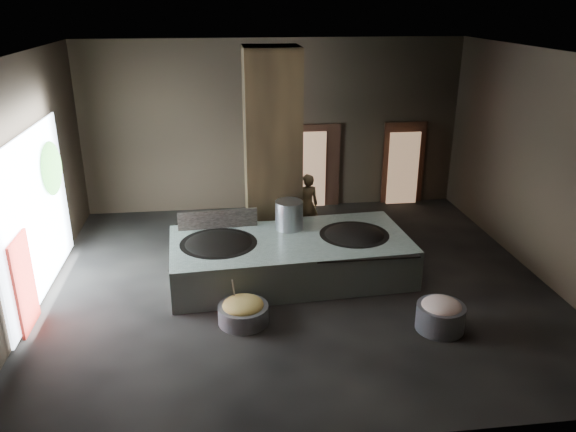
{
  "coord_description": "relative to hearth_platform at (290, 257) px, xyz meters",
  "views": [
    {
      "loc": [
        -1.45,
        -10.13,
        5.4
      ],
      "look_at": [
        -0.12,
        0.49,
        1.25
      ],
      "focal_mm": 35.0,
      "sensor_mm": 36.0,
      "label": 1
    }
  ],
  "objects": [
    {
      "name": "wok_left_rim",
      "position": [
        -1.45,
        -0.05,
        0.4
      ],
      "size": [
        1.55,
        1.55,
        0.05
      ],
      "primitive_type": "cylinder",
      "color": "black",
      "rests_on": "hearth_platform"
    },
    {
      "name": "platform_cap",
      "position": [
        0.0,
        0.0,
        0.39
      ],
      "size": [
        4.73,
        2.27,
        0.03
      ],
      "primitive_type": "cube",
      "color": "black",
      "rests_on": "hearth_platform"
    },
    {
      "name": "splash_guard",
      "position": [
        -1.45,
        0.75,
        0.61
      ],
      "size": [
        1.68,
        0.17,
        0.42
      ],
      "primitive_type": "cube",
      "rotation": [
        0.0,
        0.0,
        0.06
      ],
      "color": "black",
      "rests_on": "hearth_platform"
    },
    {
      "name": "doorway_far_glow",
      "position": [
        3.64,
        3.93,
        0.63
      ],
      "size": [
        0.85,
        0.04,
        2.02
      ],
      "primitive_type": "cube",
      "color": "#8C6647",
      "rests_on": "ground"
    },
    {
      "name": "stock_pot",
      "position": [
        0.05,
        0.55,
        0.71
      ],
      "size": [
        0.59,
        0.59,
        0.63
      ],
      "primitive_type": "cylinder",
      "color": "#95969C",
      "rests_on": "hearth_platform"
    },
    {
      "name": "veg_fill",
      "position": [
        -1.06,
        -1.7,
        -0.07
      ],
      "size": [
        0.74,
        0.74,
        0.23
      ],
      "primitive_type": "ellipsoid",
      "color": "#90A04D",
      "rests_on": "veg_basin"
    },
    {
      "name": "floor",
      "position": [
        0.11,
        -0.28,
        -0.47
      ],
      "size": [
        10.0,
        9.0,
        0.1
      ],
      "primitive_type": "cube",
      "color": "black",
      "rests_on": "ground"
    },
    {
      "name": "doorway_far",
      "position": [
        3.71,
        4.17,
        0.68
      ],
      "size": [
        1.18,
        0.08,
        2.38
      ],
      "primitive_type": "cube",
      "color": "black",
      "rests_on": "ground"
    },
    {
      "name": "left_wall",
      "position": [
        -4.94,
        -0.28,
        1.83
      ],
      "size": [
        0.1,
        9.0,
        4.5
      ],
      "primitive_type": "cube",
      "color": "black",
      "rests_on": "ground"
    },
    {
      "name": "wok_left",
      "position": [
        -1.45,
        -0.05,
        0.33
      ],
      "size": [
        1.52,
        1.52,
        0.42
      ],
      "primitive_type": "ellipsoid",
      "color": "black",
      "rests_on": "hearth_platform"
    },
    {
      "name": "meat_basin",
      "position": [
        2.34,
        -2.34,
        -0.19
      ],
      "size": [
        1.09,
        1.09,
        0.46
      ],
      "primitive_type": "cylinder",
      "rotation": [
        0.0,
        0.0,
        0.38
      ],
      "color": "gray",
      "rests_on": "ground"
    },
    {
      "name": "ladle",
      "position": [
        -1.21,
        -1.55,
        0.13
      ],
      "size": [
        0.08,
        0.36,
        0.64
      ],
      "primitive_type": "cylinder",
      "rotation": [
        0.49,
        0.0,
        -0.15
      ],
      "color": "#95969C",
      "rests_on": "veg_basin"
    },
    {
      "name": "right_wall",
      "position": [
        5.16,
        -0.28,
        1.83
      ],
      "size": [
        0.1,
        9.0,
        4.5
      ],
      "primitive_type": "cube",
      "color": "black",
      "rests_on": "ground"
    },
    {
      "name": "doorway_near_glow",
      "position": [
        1.06,
        4.12,
        0.63
      ],
      "size": [
        0.89,
        0.04,
        2.1
      ],
      "primitive_type": "cube",
      "color": "#8C6647",
      "rests_on": "ground"
    },
    {
      "name": "wok_right",
      "position": [
        1.35,
        0.05,
        0.33
      ],
      "size": [
        1.42,
        1.42,
        0.4
      ],
      "primitive_type": "ellipsoid",
      "color": "black",
      "rests_on": "hearth_platform"
    },
    {
      "name": "veg_basin",
      "position": [
        -1.06,
        -1.7,
        -0.25
      ],
      "size": [
        1.12,
        1.12,
        0.33
      ],
      "primitive_type": "cylinder",
      "rotation": [
        0.0,
        0.0,
        0.28
      ],
      "color": "gray",
      "rests_on": "ground"
    },
    {
      "name": "left_opening",
      "position": [
        -4.84,
        -0.08,
        1.18
      ],
      "size": [
        0.04,
        4.2,
        3.1
      ],
      "primitive_type": "cube",
      "color": "white",
      "rests_on": "ground"
    },
    {
      "name": "pavilion_sliver",
      "position": [
        -4.77,
        -1.38,
        0.43
      ],
      "size": [
        0.05,
        0.9,
        1.7
      ],
      "primitive_type": "cube",
      "color": "maroon",
      "rests_on": "ground"
    },
    {
      "name": "cook",
      "position": [
        0.68,
        2.09,
        0.36
      ],
      "size": [
        0.6,
        0.42,
        1.55
      ],
      "primitive_type": "imported",
      "rotation": [
        0.0,
        0.0,
        3.24
      ],
      "color": "olive",
      "rests_on": "ground"
    },
    {
      "name": "wok_right_rim",
      "position": [
        1.35,
        0.05,
        0.4
      ],
      "size": [
        1.45,
        1.45,
        0.05
      ],
      "primitive_type": "cylinder",
      "color": "black",
      "rests_on": "hearth_platform"
    },
    {
      "name": "ceiling",
      "position": [
        0.11,
        -0.28,
        4.13
      ],
      "size": [
        10.0,
        9.0,
        0.1
      ],
      "primitive_type": "cube",
      "color": "black",
      "rests_on": "back_wall"
    },
    {
      "name": "front_wall",
      "position": [
        0.11,
        -4.83,
        1.83
      ],
      "size": [
        10.0,
        0.1,
        4.5
      ],
      "primitive_type": "cube",
      "color": "black",
      "rests_on": "ground"
    },
    {
      "name": "back_wall",
      "position": [
        0.11,
        4.27,
        1.83
      ],
      "size": [
        10.0,
        0.1,
        4.5
      ],
      "primitive_type": "cube",
      "color": "black",
      "rests_on": "ground"
    },
    {
      "name": "hearth_platform",
      "position": [
        0.0,
        0.0,
        0.0
      ],
      "size": [
        4.97,
        2.61,
        0.84
      ],
      "primitive_type": "cube",
      "rotation": [
        0.0,
        0.0,
        0.06
      ],
      "color": "#A1B3A5",
      "rests_on": "ground"
    },
    {
      "name": "doorway_near",
      "position": [
        1.31,
        4.17,
        0.68
      ],
      "size": [
        1.18,
        0.08,
        2.38
      ],
      "primitive_type": "cube",
      "color": "black",
      "rests_on": "ground"
    },
    {
      "name": "pillar",
      "position": [
        -0.19,
        1.62,
        1.83
      ],
      "size": [
        1.2,
        1.2,
        4.5
      ],
      "primitive_type": "cube",
      "color": "black",
      "rests_on": "ground"
    },
    {
      "name": "tree_silhouette",
      "position": [
        -4.74,
        1.02,
        1.78
      ],
      "size": [
        0.28,
        1.1,
        1.1
      ],
      "primitive_type": "ellipsoid",
      "color": "#194714",
      "rests_on": "left_opening"
    },
    {
      "name": "meat_fill",
      "position": [
        2.34,
        -2.34,
        0.03
      ],
      "size": [
        0.7,
        0.7,
        0.27
      ],
      "primitive_type": "ellipsoid",
      "color": "tan",
      "rests_on": "meat_basin"
    }
  ]
}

